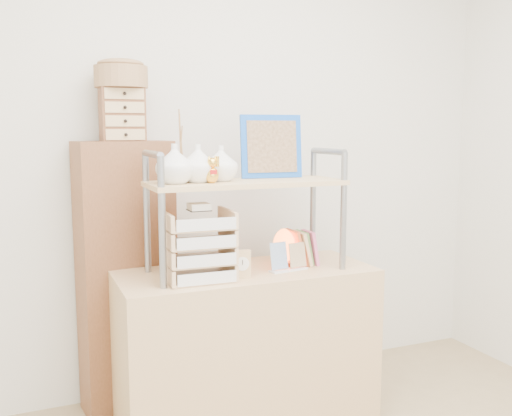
{
  "coord_description": "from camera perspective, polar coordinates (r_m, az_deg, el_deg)",
  "views": [
    {
      "loc": [
        -0.96,
        -1.22,
        1.4
      ],
      "look_at": [
        0.05,
        1.2,
        1.04
      ],
      "focal_mm": 40.0,
      "sensor_mm": 36.0,
      "label": 1
    }
  ],
  "objects": [
    {
      "name": "drawer_chest",
      "position": [
        2.81,
        -13.23,
        9.08
      ],
      "size": [
        0.2,
        0.16,
        0.25
      ],
      "color": "brown",
      "rests_on": "cabinet"
    },
    {
      "name": "desk_clock",
      "position": [
        2.54,
        -1.54,
        -5.62
      ],
      "size": [
        0.09,
        0.06,
        0.12
      ],
      "color": "tan",
      "rests_on": "desk"
    },
    {
      "name": "desk",
      "position": [
        2.8,
        -0.96,
        -13.72
      ],
      "size": [
        1.2,
        0.5,
        0.75
      ],
      "primitive_type": "cube",
      "color": "tan",
      "rests_on": "ground"
    },
    {
      "name": "cabinet",
      "position": [
        2.92,
        -12.82,
        -6.81
      ],
      "size": [
        0.48,
        0.29,
        1.35
      ],
      "primitive_type": "cube",
      "rotation": [
        0.0,
        0.0,
        0.12
      ],
      "color": "brown",
      "rests_on": "ground"
    },
    {
      "name": "postcard_stand",
      "position": [
        2.68,
        3.23,
        -5.44
      ],
      "size": [
        0.2,
        0.08,
        0.14
      ],
      "color": "white",
      "rests_on": "desk"
    },
    {
      "name": "letter_tray",
      "position": [
        2.51,
        -5.7,
        -4.14
      ],
      "size": [
        0.29,
        0.27,
        0.34
      ],
      "color": "#DEB685",
      "rests_on": "desk"
    },
    {
      "name": "room_shell",
      "position": [
        1.9,
        8.33,
        16.56
      ],
      "size": [
        3.42,
        3.41,
        2.61
      ],
      "color": "silver",
      "rests_on": "ground"
    },
    {
      "name": "salt_lamp",
      "position": [
        2.76,
        2.78,
        -3.91
      ],
      "size": [
        0.12,
        0.11,
        0.18
      ],
      "color": "brown",
      "rests_on": "desk"
    },
    {
      "name": "hutch",
      "position": [
        2.59,
        -3.02,
        3.24
      ],
      "size": [
        0.9,
        0.34,
        0.73
      ],
      "color": "gray",
      "rests_on": "desk"
    },
    {
      "name": "woven_basket",
      "position": [
        2.82,
        -13.36,
        12.63
      ],
      "size": [
        0.25,
        0.25,
        0.1
      ],
      "primitive_type": "cylinder",
      "color": "brown",
      "rests_on": "drawer_chest"
    }
  ]
}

